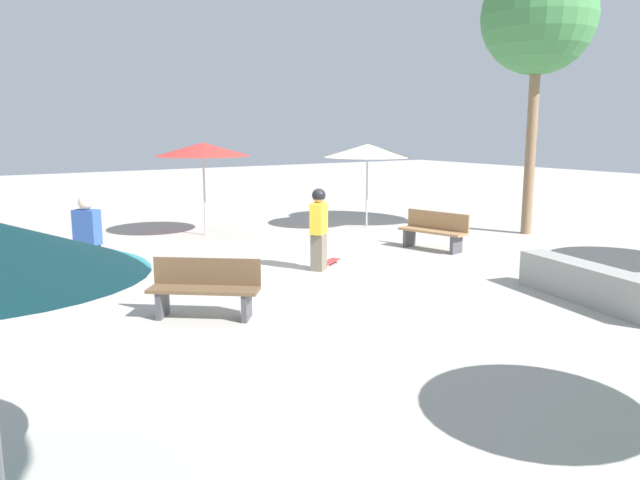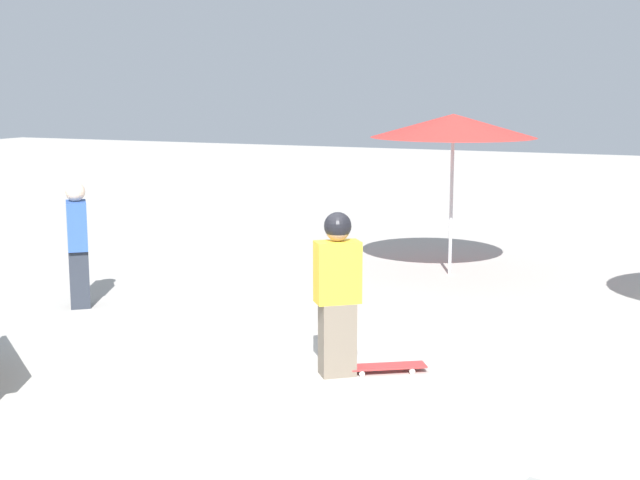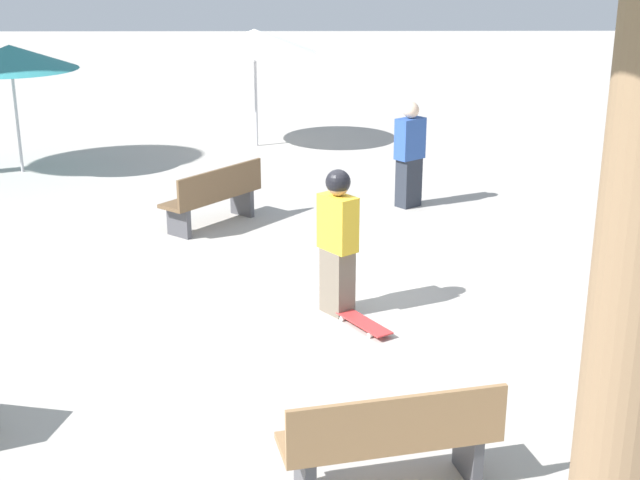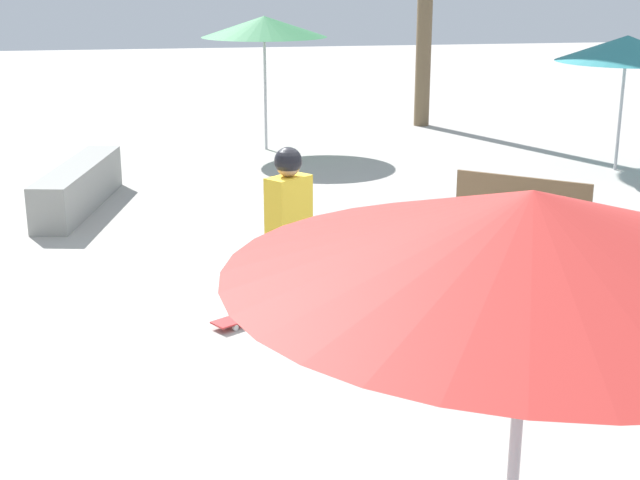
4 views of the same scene
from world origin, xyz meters
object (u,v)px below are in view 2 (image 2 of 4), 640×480
skater_main (337,288)px  shade_umbrella_red (453,126)px  skateboard (385,367)px  bystander_watching (78,245)px

skater_main → shade_umbrella_red: 5.11m
skater_main → shade_umbrella_red: shade_umbrella_red is taller
skateboard → bystander_watching: size_ratio=0.50×
skater_main → shade_umbrella_red: bearing=54.7°
skater_main → bystander_watching: bearing=125.3°
skateboard → shade_umbrella_red: (4.67, 0.65, 2.12)m
shade_umbrella_red → bystander_watching: shade_umbrella_red is taller
skater_main → skateboard: 0.93m
skater_main → bystander_watching: (1.18, 4.00, -0.07)m
skater_main → shade_umbrella_red: (4.92, 0.25, 1.32)m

